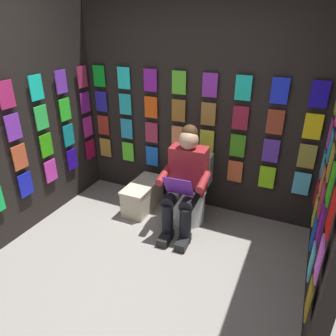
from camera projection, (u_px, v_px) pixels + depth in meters
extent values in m
plane|color=gray|center=(112.00, 306.00, 2.64)|extent=(30.00, 30.00, 0.00)
cube|color=black|center=(196.00, 111.00, 3.69)|extent=(3.02, 0.10, 2.39)
cube|color=#B68936|center=(106.00, 148.00, 4.38)|extent=(0.17, 0.01, 0.26)
cube|color=#60EB2C|center=(128.00, 152.00, 4.24)|extent=(0.17, 0.01, 0.26)
cube|color=blue|center=(152.00, 156.00, 4.10)|extent=(0.17, 0.01, 0.26)
cube|color=#1319C6|center=(178.00, 161.00, 3.96)|extent=(0.17, 0.01, 0.26)
cube|color=#0B7E94|center=(205.00, 166.00, 3.83)|extent=(0.17, 0.01, 0.26)
cube|color=#D95B2F|center=(235.00, 171.00, 3.69)|extent=(0.17, 0.01, 0.26)
cube|color=#8FE712|center=(267.00, 177.00, 3.55)|extent=(0.17, 0.01, 0.26)
cube|color=#4EC6EB|center=(301.00, 184.00, 3.41)|extent=(0.17, 0.01, 0.26)
cube|color=#A52F20|center=(104.00, 125.00, 4.24)|extent=(0.17, 0.01, 0.26)
cube|color=#2BA2CF|center=(127.00, 129.00, 4.10)|extent=(0.17, 0.01, 0.26)
cube|color=#A7294C|center=(152.00, 133.00, 3.96)|extent=(0.17, 0.01, 0.26)
cube|color=#E2854D|center=(178.00, 137.00, 3.83)|extent=(0.17, 0.01, 0.26)
cube|color=#D7E539|center=(207.00, 141.00, 3.69)|extent=(0.17, 0.01, 0.26)
cube|color=#3E9616|center=(238.00, 146.00, 3.55)|extent=(0.17, 0.01, 0.26)
cube|color=#512DAA|center=(271.00, 151.00, 3.41)|extent=(0.17, 0.01, 0.26)
cube|color=olive|center=(307.00, 156.00, 3.28)|extent=(0.17, 0.01, 0.26)
cube|color=#2925AB|center=(101.00, 101.00, 4.10)|extent=(0.17, 0.01, 0.26)
cube|color=#26BBC8|center=(125.00, 104.00, 3.96)|extent=(0.17, 0.01, 0.26)
cube|color=#ED5111|center=(151.00, 107.00, 3.83)|extent=(0.17, 0.01, 0.26)
cube|color=#986222|center=(179.00, 111.00, 3.69)|extent=(0.17, 0.01, 0.26)
cube|color=olive|center=(208.00, 114.00, 3.55)|extent=(0.17, 0.01, 0.26)
cube|color=maroon|center=(240.00, 118.00, 3.41)|extent=(0.17, 0.01, 0.26)
cube|color=#95351E|center=(275.00, 122.00, 3.28)|extent=(0.17, 0.01, 0.26)
cube|color=yellow|center=(313.00, 127.00, 3.14)|extent=(0.17, 0.01, 0.26)
cube|color=green|center=(99.00, 76.00, 3.96)|extent=(0.17, 0.01, 0.26)
cube|color=#29EFE8|center=(124.00, 78.00, 3.83)|extent=(0.17, 0.01, 0.26)
cube|color=purple|center=(150.00, 80.00, 3.69)|extent=(0.17, 0.01, 0.26)
cube|color=#56BD2A|center=(179.00, 83.00, 3.55)|extent=(0.17, 0.01, 0.26)
cube|color=purple|center=(210.00, 85.00, 3.41)|extent=(0.17, 0.01, 0.26)
cube|color=#19CEBB|center=(243.00, 88.00, 3.28)|extent=(0.17, 0.01, 0.26)
cube|color=#172AEF|center=(280.00, 91.00, 3.14)|extent=(0.17, 0.01, 0.26)
cube|color=#170BA8|center=(320.00, 94.00, 3.00)|extent=(0.17, 0.01, 0.26)
cube|color=red|center=(316.00, 192.00, 3.24)|extent=(0.01, 0.17, 0.26)
cube|color=#CEDB35|center=(315.00, 211.00, 2.93)|extent=(0.01, 0.17, 0.26)
cube|color=blue|center=(313.00, 233.00, 2.63)|extent=(0.01, 0.17, 0.26)
cube|color=#4FD4EF|center=(311.00, 261.00, 2.32)|extent=(0.01, 0.17, 0.26)
cube|color=#8D6C08|center=(309.00, 298.00, 2.01)|extent=(0.01, 0.17, 0.26)
cube|color=#3599D3|center=(323.00, 164.00, 3.10)|extent=(0.01, 0.17, 0.26)
cube|color=orange|center=(322.00, 180.00, 2.80)|extent=(0.01, 0.17, 0.26)
cube|color=#C62855|center=(321.00, 200.00, 2.49)|extent=(0.01, 0.17, 0.26)
cube|color=#760F95|center=(320.00, 225.00, 2.18)|extent=(0.01, 0.17, 0.26)
cube|color=#DC4EF0|center=(319.00, 259.00, 1.87)|extent=(0.01, 0.17, 0.26)
cube|color=#BE31C0|center=(330.00, 133.00, 2.97)|extent=(0.01, 0.17, 0.26)
cube|color=#198AB2|center=(330.00, 146.00, 2.66)|extent=(0.01, 0.17, 0.26)
cube|color=#A68822|center=(330.00, 163.00, 2.35)|extent=(0.01, 0.17, 0.26)
cube|color=#2FAE0F|center=(331.00, 184.00, 2.04)|extent=(0.01, 0.17, 0.26)
cube|color=red|center=(331.00, 213.00, 1.73)|extent=(0.01, 0.17, 0.26)
cube|color=black|center=(36.00, 118.00, 3.46)|extent=(0.10, 1.85, 2.39)
cube|color=#1A22D6|center=(26.00, 185.00, 3.39)|extent=(0.01, 0.17, 0.26)
cube|color=#E23CC3|center=(51.00, 171.00, 3.70)|extent=(0.01, 0.17, 0.26)
cube|color=#2C0FA8|center=(72.00, 159.00, 4.01)|extent=(0.01, 0.17, 0.26)
cube|color=#A40E43|center=(90.00, 149.00, 4.32)|extent=(0.01, 0.17, 0.26)
cube|color=#D95934|center=(20.00, 157.00, 3.26)|extent=(0.01, 0.17, 0.26)
cube|color=#3BBE16|center=(46.00, 145.00, 3.56)|extent=(0.01, 0.17, 0.26)
cube|color=teal|center=(69.00, 135.00, 3.87)|extent=(0.01, 0.17, 0.26)
cube|color=#BF2897|center=(88.00, 127.00, 4.18)|extent=(0.01, 0.17, 0.26)
cube|color=purple|center=(13.00, 127.00, 3.12)|extent=(0.01, 0.17, 0.26)
cube|color=#35DD59|center=(41.00, 118.00, 3.43)|extent=(0.01, 0.17, 0.26)
cube|color=#34E12D|center=(65.00, 110.00, 3.73)|extent=(0.01, 0.17, 0.26)
cube|color=#8C218F|center=(85.00, 103.00, 4.04)|extent=(0.01, 0.17, 0.26)
cube|color=#C5296B|center=(6.00, 95.00, 2.98)|extent=(0.01, 0.17, 0.26)
cube|color=#1AF1D1|center=(36.00, 88.00, 3.29)|extent=(0.01, 0.17, 0.26)
cube|color=#833AD8|center=(61.00, 82.00, 3.60)|extent=(0.01, 0.17, 0.26)
cube|color=#B22858|center=(82.00, 77.00, 3.90)|extent=(0.01, 0.17, 0.26)
cylinder|color=white|center=(188.00, 206.00, 3.69)|extent=(0.38, 0.38, 0.40)
cylinder|color=white|center=(189.00, 190.00, 3.60)|extent=(0.41, 0.41, 0.02)
cube|color=white|center=(196.00, 167.00, 3.74)|extent=(0.39, 0.20, 0.36)
cylinder|color=white|center=(194.00, 170.00, 3.67)|extent=(0.39, 0.09, 0.39)
cube|color=maroon|center=(189.00, 169.00, 3.45)|extent=(0.41, 0.24, 0.52)
sphere|color=tan|center=(189.00, 140.00, 3.28)|extent=(0.21, 0.21, 0.21)
sphere|color=#472D19|center=(190.00, 133.00, 3.27)|extent=(0.17, 0.17, 0.17)
cylinder|color=black|center=(191.00, 199.00, 3.36)|extent=(0.17, 0.41, 0.15)
cylinder|color=black|center=(174.00, 196.00, 3.42)|extent=(0.17, 0.41, 0.15)
cylinder|color=black|center=(185.00, 226.00, 3.30)|extent=(0.12, 0.12, 0.42)
cylinder|color=black|center=(168.00, 222.00, 3.37)|extent=(0.12, 0.12, 0.42)
cube|color=black|center=(183.00, 242.00, 3.32)|extent=(0.13, 0.27, 0.09)
cube|color=black|center=(166.00, 238.00, 3.39)|extent=(0.13, 0.27, 0.09)
cylinder|color=maroon|center=(203.00, 182.00, 3.24)|extent=(0.10, 0.31, 0.13)
cylinder|color=maroon|center=(164.00, 175.00, 3.39)|extent=(0.10, 0.31, 0.13)
cube|color=#5E229B|center=(178.00, 187.00, 3.19)|extent=(0.31, 0.15, 0.23)
cube|color=beige|center=(143.00, 197.00, 3.95)|extent=(0.28, 0.62, 0.31)
cube|color=beige|center=(142.00, 185.00, 3.88)|extent=(0.30, 0.64, 0.03)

